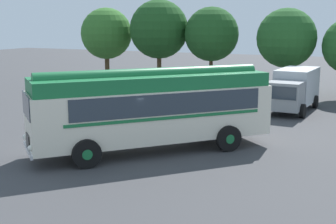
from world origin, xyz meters
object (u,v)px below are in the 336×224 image
at_px(vintage_bus, 152,106).
at_px(box_van, 294,88).
at_px(car_near_left, 205,91).
at_px(car_mid_left, 247,94).

bearing_deg(vintage_bus, box_van, 73.42).
xyz_separation_m(car_near_left, car_mid_left, (2.98, -0.34, 0.00)).
relative_size(vintage_bus, car_near_left, 2.17).
relative_size(vintage_bus, box_van, 1.57).
distance_m(car_mid_left, box_van, 2.90).
height_order(car_mid_left, box_van, box_van).
distance_m(vintage_bus, car_mid_left, 11.66).
bearing_deg(car_near_left, box_van, -0.46).
distance_m(vintage_bus, car_near_left, 12.19).
relative_size(car_near_left, box_van, 0.72).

